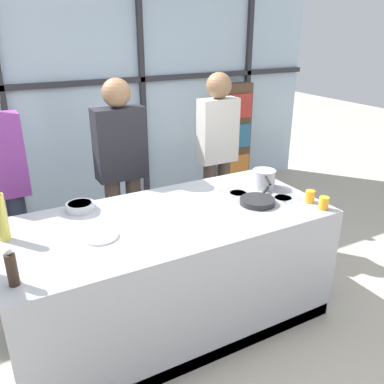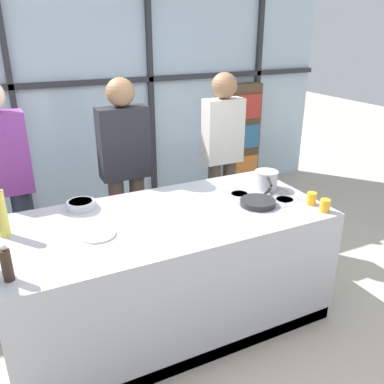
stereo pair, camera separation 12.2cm
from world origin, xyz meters
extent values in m
plane|color=#BCB29E|center=(0.00, 0.00, 0.00)|extent=(18.00, 18.00, 0.00)
cube|color=silver|center=(0.00, 2.35, 1.40)|extent=(6.40, 0.04, 2.80)
cube|color=#2D2D33|center=(0.00, 2.30, 1.54)|extent=(6.40, 0.06, 0.06)
cube|color=#2D2D33|center=(-0.77, 2.30, 1.40)|extent=(0.06, 0.06, 2.80)
cube|color=#2D2D33|center=(0.77, 2.30, 1.40)|extent=(0.06, 0.06, 2.80)
cube|color=#2D2D33|center=(2.30, 2.30, 1.40)|extent=(0.06, 0.06, 2.80)
cube|color=brown|center=(2.05, 2.17, 0.72)|extent=(0.41, 0.16, 1.43)
cube|color=orange|center=(2.05, 2.07, 0.32)|extent=(0.34, 0.03, 0.32)
cube|color=teal|center=(2.05, 2.07, 0.75)|extent=(0.34, 0.03, 0.32)
cube|color=red|center=(2.05, 2.07, 1.15)|extent=(0.34, 0.03, 0.32)
cube|color=#A8AAB2|center=(0.00, 0.00, 0.45)|extent=(2.27, 1.05, 0.89)
cube|color=black|center=(0.80, 0.00, 0.89)|extent=(0.52, 0.52, 0.01)
cube|color=black|center=(0.00, -0.51, 0.05)|extent=(2.23, 0.03, 0.10)
cylinder|color=#38383D|center=(0.67, -0.12, 0.89)|extent=(0.13, 0.13, 0.01)
cylinder|color=#38383D|center=(0.92, -0.12, 0.89)|extent=(0.13, 0.13, 0.01)
cylinder|color=#38383D|center=(0.67, 0.12, 0.89)|extent=(0.13, 0.13, 0.01)
cylinder|color=#38383D|center=(0.92, 0.12, 0.89)|extent=(0.13, 0.13, 0.01)
cylinder|color=#232838|center=(-0.90, 0.97, 0.45)|extent=(0.14, 0.14, 0.89)
cylinder|color=#232838|center=(-1.10, 0.97, 0.45)|extent=(0.14, 0.14, 0.89)
cylinder|color=#47382D|center=(0.10, 0.97, 0.43)|extent=(0.14, 0.14, 0.87)
cylinder|color=#47382D|center=(-0.10, 0.97, 0.43)|extent=(0.14, 0.14, 0.87)
cube|color=#232328|center=(0.00, 0.97, 1.18)|extent=(0.44, 0.20, 0.63)
sphere|color=#8C6647|center=(0.00, 0.97, 1.61)|extent=(0.24, 0.24, 0.24)
cylinder|color=#47382D|center=(1.09, 0.97, 0.43)|extent=(0.12, 0.12, 0.87)
cylinder|color=#47382D|center=(0.91, 0.97, 0.43)|extent=(0.12, 0.12, 0.87)
cube|color=beige|center=(1.00, 0.97, 1.18)|extent=(0.39, 0.18, 0.62)
sphere|color=#8C6647|center=(1.00, 0.97, 1.61)|extent=(0.24, 0.24, 0.24)
cylinder|color=#232326|center=(0.67, -0.12, 0.92)|extent=(0.26, 0.26, 0.04)
cylinder|color=#B26B2D|center=(0.67, -0.12, 0.93)|extent=(0.20, 0.20, 0.01)
cylinder|color=#232326|center=(0.86, 0.01, 0.93)|extent=(0.18, 0.14, 0.02)
cylinder|color=silver|center=(0.92, 0.12, 0.97)|extent=(0.18, 0.18, 0.15)
cylinder|color=silver|center=(0.92, 0.12, 1.04)|extent=(0.19, 0.19, 0.01)
cylinder|color=black|center=(0.84, -0.03, 1.02)|extent=(0.09, 0.15, 0.02)
cylinder|color=white|center=(-0.51, -0.07, 0.90)|extent=(0.23, 0.23, 0.01)
cylinder|color=silver|center=(-0.52, 0.40, 0.92)|extent=(0.20, 0.20, 0.06)
cylinder|color=#4C4C51|center=(-0.52, 0.40, 0.94)|extent=(0.17, 0.17, 0.01)
cylinder|color=#E0CC4C|center=(-1.04, 0.19, 1.05)|extent=(0.07, 0.07, 0.30)
cylinder|color=#332319|center=(-1.05, -0.35, 0.98)|extent=(0.06, 0.06, 0.18)
sphere|color=#B2B2B7|center=(-1.05, -0.35, 1.09)|extent=(0.03, 0.03, 0.03)
cylinder|color=orange|center=(1.04, -0.43, 0.94)|extent=(0.07, 0.07, 0.09)
cylinder|color=orange|center=(1.04, -0.29, 0.94)|extent=(0.07, 0.07, 0.09)
camera|label=1|loc=(-1.09, -2.32, 2.13)|focal=38.00mm
camera|label=2|loc=(-0.98, -2.38, 2.13)|focal=38.00mm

